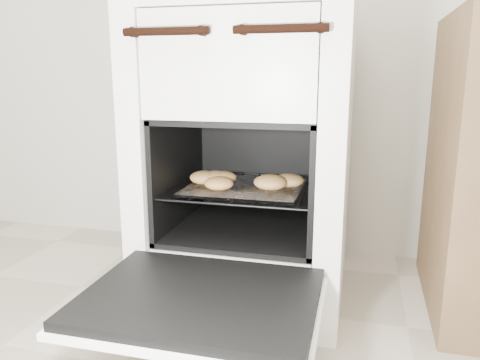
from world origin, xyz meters
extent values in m
cube|color=white|center=(-0.14, 1.19, 0.44)|extent=(0.57, 0.61, 0.88)
cylinder|color=black|center=(-0.27, 0.87, 0.77)|extent=(0.21, 0.02, 0.02)
cylinder|color=black|center=(0.00, 0.87, 0.77)|extent=(0.21, 0.02, 0.02)
cube|color=black|center=(-0.14, 0.70, 0.20)|extent=(0.50, 0.38, 0.02)
cube|color=white|center=(-0.14, 0.70, 0.18)|extent=(0.52, 0.40, 0.02)
cylinder|color=black|center=(-0.34, 1.12, 0.34)|extent=(0.01, 0.40, 0.01)
cylinder|color=black|center=(0.07, 1.12, 0.34)|extent=(0.01, 0.40, 0.01)
cylinder|color=black|center=(-0.14, 0.93, 0.34)|extent=(0.41, 0.01, 0.01)
cylinder|color=black|center=(-0.14, 1.31, 0.34)|extent=(0.41, 0.01, 0.01)
cylinder|color=black|center=(-0.31, 1.12, 0.34)|extent=(0.01, 0.38, 0.01)
cylinder|color=black|center=(-0.25, 1.12, 0.34)|extent=(0.01, 0.38, 0.01)
cylinder|color=black|center=(-0.19, 1.12, 0.34)|extent=(0.01, 0.38, 0.01)
cylinder|color=black|center=(-0.14, 1.12, 0.34)|extent=(0.01, 0.38, 0.01)
cylinder|color=black|center=(-0.08, 1.12, 0.34)|extent=(0.01, 0.38, 0.01)
cylinder|color=black|center=(-0.02, 1.12, 0.34)|extent=(0.01, 0.38, 0.01)
cylinder|color=black|center=(0.04, 1.12, 0.34)|extent=(0.01, 0.38, 0.01)
cube|color=white|center=(-0.14, 1.10, 0.35)|extent=(0.33, 0.29, 0.01)
ellipsoid|color=tan|center=(-0.01, 1.12, 0.37)|extent=(0.12, 0.12, 0.04)
ellipsoid|color=tan|center=(-0.20, 1.04, 0.37)|extent=(0.10, 0.10, 0.04)
ellipsoid|color=tan|center=(-0.06, 1.08, 0.37)|extent=(0.13, 0.13, 0.04)
ellipsoid|color=tan|center=(-0.26, 1.10, 0.37)|extent=(0.12, 0.12, 0.04)
ellipsoid|color=tan|center=(-0.21, 1.12, 0.37)|extent=(0.09, 0.09, 0.04)
ellipsoid|color=tan|center=(-0.23, 1.11, 0.37)|extent=(0.11, 0.11, 0.04)
camera|label=1|loc=(0.18, -0.18, 0.67)|focal=35.00mm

